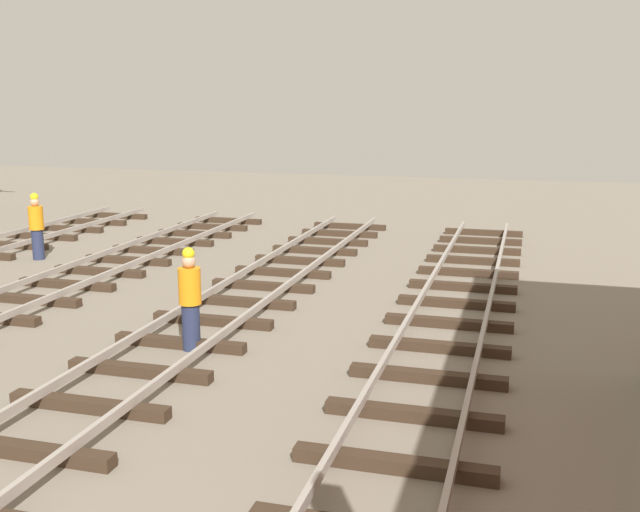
% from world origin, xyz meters
% --- Properties ---
extents(track_worker_foreground, '(0.40, 0.40, 1.87)m').
position_xyz_m(track_worker_foreground, '(-10.45, 14.66, 0.93)').
color(track_worker_foreground, '#262D4C').
rests_on(track_worker_foreground, ground).
extents(track_worker_distant, '(0.40, 0.40, 1.87)m').
position_xyz_m(track_worker_distant, '(-2.99, 8.74, 0.93)').
color(track_worker_distant, '#262D4C').
rests_on(track_worker_distant, ground).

